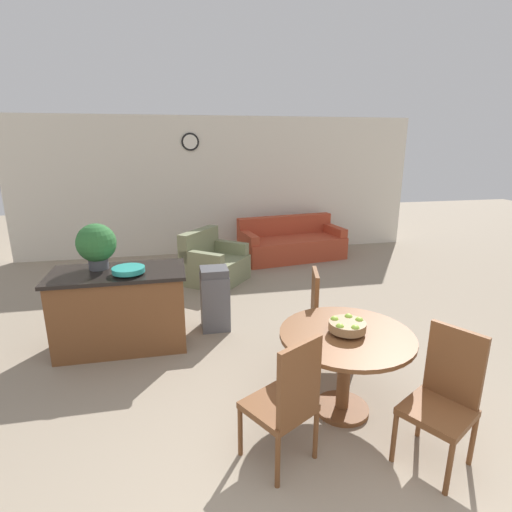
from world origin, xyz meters
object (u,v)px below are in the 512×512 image
(dining_chair_near_right, at_px, (444,394))
(couch, at_px, (291,244))
(potted_plant, at_px, (96,244))
(armchair, at_px, (213,265))
(teal_bowl, at_px, (128,270))
(trash_bin, at_px, (215,299))
(kitchen_island, at_px, (121,309))
(dining_chair_far_side, at_px, (325,316))
(fruit_bowl, at_px, (347,326))
(dining_table, at_px, (345,351))
(dining_chair_near_left, at_px, (287,399))

(dining_chair_near_right, height_order, couch, dining_chair_near_right)
(potted_plant, height_order, armchair, potted_plant)
(teal_bowl, relative_size, trash_bin, 0.43)
(potted_plant, xyz_separation_m, trash_bin, (1.26, 0.10, -0.77))
(kitchen_island, bearing_deg, dining_chair_far_side, -21.14)
(dining_chair_near_right, bearing_deg, trash_bin, -1.07)
(fruit_bowl, xyz_separation_m, trash_bin, (-0.89, 1.80, -0.41))
(kitchen_island, bearing_deg, dining_chair_near_right, -42.44)
(dining_table, bearing_deg, couch, 78.79)
(dining_table, bearing_deg, trash_bin, 116.21)
(trash_bin, relative_size, armchair, 0.64)
(potted_plant, bearing_deg, dining_chair_near_right, -41.76)
(dining_chair_near_right, relative_size, potted_plant, 1.98)
(dining_table, distance_m, dining_chair_far_side, 0.78)
(couch, height_order, armchair, armchair)
(dining_chair_near_left, height_order, couch, dining_chair_near_left)
(dining_chair_near_right, bearing_deg, armchair, -14.06)
(dining_chair_near_right, height_order, potted_plant, potted_plant)
(dining_chair_near_right, xyz_separation_m, kitchen_island, (-2.40, 2.20, -0.08))
(dining_chair_near_right, bearing_deg, couch, -35.00)
(dining_chair_far_side, relative_size, fruit_bowl, 3.32)
(teal_bowl, bearing_deg, dining_chair_near_right, -42.21)
(potted_plant, bearing_deg, dining_chair_far_side, -22.29)
(potted_plant, distance_m, couch, 4.30)
(teal_bowl, relative_size, potted_plant, 0.67)
(dining_chair_near_left, distance_m, couch, 5.29)
(dining_chair_near_right, distance_m, dining_chair_far_side, 1.44)
(teal_bowl, bearing_deg, kitchen_island, 133.79)
(dining_chair_far_side, xyz_separation_m, kitchen_island, (-2.06, 0.80, -0.08))
(trash_bin, bearing_deg, dining_chair_near_left, -83.52)
(couch, bearing_deg, fruit_bowl, -109.73)
(armchair, bearing_deg, dining_chair_near_left, -139.77)
(dining_chair_near_left, xyz_separation_m, potted_plant, (-1.52, 2.16, 0.63))
(fruit_bowl, distance_m, armchair, 3.62)
(fruit_bowl, relative_size, kitchen_island, 0.21)
(armchair, bearing_deg, trash_bin, -146.44)
(kitchen_island, distance_m, couch, 4.16)
(fruit_bowl, distance_m, teal_bowl, 2.31)
(fruit_bowl, relative_size, teal_bowl, 0.89)
(potted_plant, bearing_deg, fruit_bowl, -38.34)
(fruit_bowl, xyz_separation_m, armchair, (-0.73, 3.51, -0.51))
(armchair, bearing_deg, potted_plant, -179.27)
(trash_bin, bearing_deg, kitchen_island, -167.64)
(teal_bowl, xyz_separation_m, potted_plant, (-0.34, 0.27, 0.23))
(trash_bin, bearing_deg, couch, 57.29)
(dining_chair_near_left, bearing_deg, dining_chair_far_side, 28.62)
(couch, relative_size, armchair, 1.72)
(dining_table, relative_size, trash_bin, 1.40)
(kitchen_island, bearing_deg, dining_table, -38.90)
(dining_chair_near_left, height_order, dining_chair_far_side, same)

